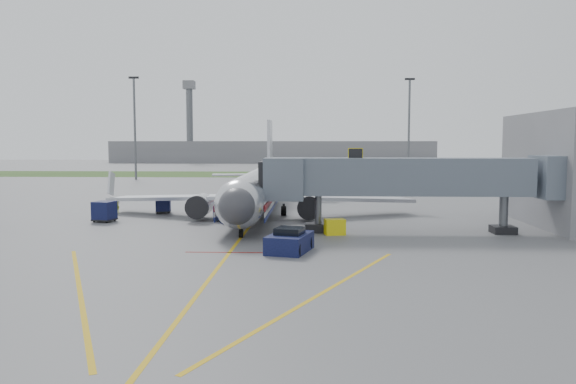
{
  "coord_description": "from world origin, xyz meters",
  "views": [
    {
      "loc": [
        5.59,
        -40.82,
        7.31
      ],
      "look_at": [
        3.46,
        6.11,
        3.2
      ],
      "focal_mm": 35.0,
      "sensor_mm": 36.0,
      "label": 1
    }
  ],
  "objects_px": {
    "airliner": "(258,189)",
    "ramp_worker": "(117,205)",
    "belt_loader": "(226,217)",
    "pushback_tug": "(290,242)"
  },
  "relations": [
    {
      "from": "pushback_tug",
      "to": "belt_loader",
      "type": "distance_m",
      "value": 15.61
    },
    {
      "from": "airliner",
      "to": "ramp_worker",
      "type": "distance_m",
      "value": 15.3
    },
    {
      "from": "airliner",
      "to": "pushback_tug",
      "type": "bearing_deg",
      "value": -77.97
    },
    {
      "from": "airliner",
      "to": "belt_loader",
      "type": "distance_m",
      "value": 5.65
    },
    {
      "from": "airliner",
      "to": "belt_loader",
      "type": "relative_size",
      "value": 8.84
    },
    {
      "from": "airliner",
      "to": "ramp_worker",
      "type": "xyz_separation_m",
      "value": [
        -15.08,
        1.75,
        -1.86
      ]
    },
    {
      "from": "pushback_tug",
      "to": "belt_loader",
      "type": "xyz_separation_m",
      "value": [
        -6.51,
        14.18,
        -0.21
      ]
    },
    {
      "from": "airliner",
      "to": "ramp_worker",
      "type": "relative_size",
      "value": 22.78
    },
    {
      "from": "belt_loader",
      "to": "airliner",
      "type": "bearing_deg",
      "value": 61.17
    },
    {
      "from": "airliner",
      "to": "ramp_worker",
      "type": "bearing_deg",
      "value": 173.38
    }
  ]
}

